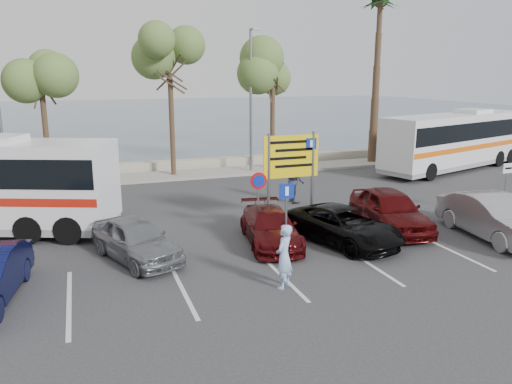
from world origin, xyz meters
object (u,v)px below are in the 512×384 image
object	(u,v)px
street_lamp_right	(251,94)
pedestrian_near	(284,256)
direction_sign	(291,164)
coach_bus_right	(455,142)
car_silver_b	(494,217)
car_maroon	(270,227)
pedestrian_far	(295,180)
suv_black	(343,226)
car_silver_a	(136,239)
car_red	(390,210)

from	to	relation	value
street_lamp_right	pedestrian_near	xyz separation A→B (m)	(-4.45, -15.52, -3.70)
direction_sign	coach_bus_right	world-z (taller)	direction_sign
coach_bus_right	car_silver_b	bearing A→B (deg)	-125.17
car_maroon	pedestrian_far	bearing A→B (deg)	66.89
car_maroon	pedestrian_far	xyz separation A→B (m)	(3.15, 5.00, 0.40)
pedestrian_far	car_silver_b	bearing A→B (deg)	-143.86
suv_black	pedestrian_far	xyz separation A→B (m)	(0.75, 5.76, 0.38)
pedestrian_far	street_lamp_right	bearing A→B (deg)	1.09
coach_bus_right	car_maroon	world-z (taller)	coach_bus_right
car_maroon	suv_black	xyz separation A→B (m)	(2.40, -0.76, 0.03)
street_lamp_right	direction_sign	size ratio (longest dim) A/B	2.23
car_silver_b	suv_black	bearing A→B (deg)	171.66
car_silver_a	car_silver_b	xyz separation A→B (m)	(12.17, -2.11, 0.11)
direction_sign	car_silver_b	size ratio (longest dim) A/B	0.77
street_lamp_right	pedestrian_far	bearing A→B (deg)	-92.72
street_lamp_right	pedestrian_far	size ratio (longest dim) A/B	4.02
car_maroon	car_silver_b	bearing A→B (deg)	-6.32
car_silver_a	direction_sign	bearing A→B (deg)	-5.35
car_red	pedestrian_near	distance (m)	6.75
car_red	pedestrian_far	size ratio (longest dim) A/B	2.26
car_red	pedestrian_far	bearing A→B (deg)	116.87
car_red	car_silver_b	distance (m)	3.55
car_silver_b	pedestrian_near	xyz separation A→B (m)	(-8.62, -1.39, 0.12)
suv_black	car_silver_b	size ratio (longest dim) A/B	0.95
car_silver_a	car_red	distance (m)	9.32
coach_bus_right	car_red	xyz separation A→B (m)	(-10.69, -9.00, -0.90)
coach_bus_right	car_red	world-z (taller)	coach_bus_right
street_lamp_right	car_silver_a	bearing A→B (deg)	-123.65
suv_black	car_silver_b	distance (m)	5.43
direction_sign	car_silver_a	world-z (taller)	direction_sign
car_silver_b	coach_bus_right	bearing A→B (deg)	60.96
car_maroon	pedestrian_near	xyz separation A→B (m)	(-0.96, -3.50, 0.30)
coach_bus_right	car_silver_a	size ratio (longest dim) A/B	3.01
direction_sign	coach_bus_right	distance (m)	15.80
car_silver_a	car_silver_b	bearing A→B (deg)	-30.98
street_lamp_right	direction_sign	xyz separation A→B (m)	(-2.00, -10.32, -2.17)
street_lamp_right	car_red	bearing A→B (deg)	-83.76
street_lamp_right	suv_black	size ratio (longest dim) A/B	1.80
car_silver_a	coach_bus_right	bearing A→B (deg)	3.10
pedestrian_far	direction_sign	bearing A→B (deg)	157.09
car_silver_b	pedestrian_near	world-z (taller)	pedestrian_near
car_maroon	car_red	xyz separation A→B (m)	(4.80, 0.00, 0.18)
suv_black	car_silver_b	xyz separation A→B (m)	(5.25, -1.36, 0.16)
pedestrian_far	car_maroon	bearing A→B (deg)	151.59
street_lamp_right	direction_sign	bearing A→B (deg)	-100.94
suv_black	pedestrian_near	size ratio (longest dim) A/B	2.48
direction_sign	car_maroon	size ratio (longest dim) A/B	0.88
car_red	suv_black	bearing A→B (deg)	-153.85
pedestrian_near	pedestrian_far	world-z (taller)	pedestrian_far
suv_black	pedestrian_near	distance (m)	4.35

